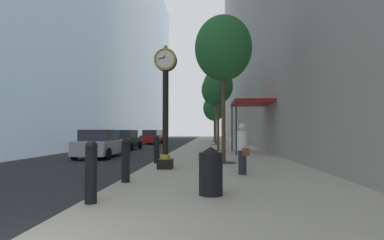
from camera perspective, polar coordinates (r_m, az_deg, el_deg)
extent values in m
plane|color=#262628|center=(30.28, -1.39, -5.05)|extent=(110.00, 110.00, 0.00)
cube|color=#ADA593|center=(33.17, 4.61, -4.67)|extent=(6.42, 80.00, 0.14)
cube|color=#849EB2|center=(38.86, -20.28, 19.03)|extent=(9.00, 80.00, 30.97)
cube|color=black|center=(11.06, -5.20, -8.47)|extent=(0.55, 0.55, 0.35)
cylinder|color=gold|center=(11.03, -5.20, -7.10)|extent=(0.39, 0.38, 0.18)
cylinder|color=black|center=(11.01, -5.17, 1.45)|extent=(0.22, 0.22, 3.11)
cylinder|color=black|center=(11.31, -5.13, 11.49)|extent=(0.84, 0.28, 0.84)
torus|color=gold|center=(11.16, -5.25, 11.68)|extent=(0.82, 0.05, 0.82)
cylinder|color=white|center=(11.16, -5.25, 11.67)|extent=(0.69, 0.01, 0.69)
cylinder|color=white|center=(11.45, -5.02, 11.31)|extent=(0.69, 0.01, 0.69)
sphere|color=gold|center=(11.43, -5.12, 13.89)|extent=(0.16, 0.16, 0.16)
cube|color=black|center=(11.18, -5.47, 12.03)|extent=(0.11, 0.01, 0.16)
cube|color=black|center=(11.18, -5.91, 11.83)|extent=(0.26, 0.01, 0.10)
cylinder|color=black|center=(6.10, -18.98, -10.32)|extent=(0.23, 0.23, 1.03)
sphere|color=black|center=(6.05, -18.91, -4.90)|extent=(0.24, 0.24, 0.24)
cylinder|color=black|center=(8.31, -12.73, -8.18)|extent=(0.23, 0.23, 1.03)
sphere|color=black|center=(8.26, -12.69, -4.19)|extent=(0.24, 0.24, 0.24)
cylinder|color=black|center=(12.86, -6.86, -6.05)|extent=(0.23, 0.23, 1.03)
sphere|color=black|center=(12.84, -6.85, -3.48)|extent=(0.24, 0.24, 0.24)
cylinder|color=black|center=(15.17, -5.27, -5.46)|extent=(0.23, 0.23, 1.03)
sphere|color=black|center=(15.15, -5.26, -3.28)|extent=(0.24, 0.24, 0.24)
cylinder|color=#333335|center=(13.11, 6.16, -8.19)|extent=(1.10, 1.10, 0.02)
cylinder|color=#4C3D2D|center=(13.05, 6.12, 0.82)|extent=(0.18, 0.18, 4.14)
ellipsoid|color=#23602D|center=(13.55, 6.07, 13.67)|extent=(2.53, 2.53, 2.91)
cylinder|color=#333335|center=(21.50, 5.10, -5.83)|extent=(1.10, 1.10, 0.02)
cylinder|color=brown|center=(21.46, 5.08, -0.71)|extent=(0.18, 0.18, 3.86)
ellipsoid|color=#23602D|center=(21.71, 5.06, 6.57)|extent=(2.19, 2.19, 2.51)
cylinder|color=#333335|center=(29.91, 4.64, -4.79)|extent=(1.10, 1.10, 0.02)
cylinder|color=brown|center=(29.89, 4.62, -0.48)|extent=(0.18, 0.18, 4.51)
ellipsoid|color=#23602D|center=(30.17, 4.60, 5.85)|extent=(2.86, 2.86, 3.29)
cylinder|color=#333335|center=(38.33, 4.38, -4.21)|extent=(1.10, 1.10, 0.02)
cylinder|color=#4C3D2D|center=(38.30, 4.37, -1.76)|extent=(0.18, 0.18, 3.30)
ellipsoid|color=#23602D|center=(38.42, 4.36, 2.33)|extent=(2.91, 2.91, 3.35)
cylinder|color=black|center=(6.55, 3.66, -10.35)|extent=(0.52, 0.52, 0.92)
cone|color=black|center=(6.49, 3.65, -5.89)|extent=(0.53, 0.53, 0.16)
cylinder|color=#23232D|center=(9.67, 9.73, -8.09)|extent=(0.34, 0.34, 0.78)
cylinder|color=silver|center=(9.62, 9.71, -3.94)|extent=(0.44, 0.44, 0.63)
sphere|color=beige|center=(9.62, 9.69, -1.36)|extent=(0.24, 0.24, 0.24)
cube|color=brown|center=(9.45, 10.36, -6.11)|extent=(0.23, 0.19, 0.24)
cube|color=maroon|center=(19.23, 11.43, 3.29)|extent=(2.40, 3.60, 0.20)
cylinder|color=#333338|center=(17.43, 8.55, -1.44)|extent=(0.10, 0.10, 3.20)
cylinder|color=#333338|center=(20.62, 7.76, -1.55)|extent=(0.10, 0.10, 3.20)
cube|color=black|center=(24.88, -12.78, -4.22)|extent=(1.88, 4.06, 0.78)
cube|color=#282D38|center=(24.67, -12.91, -2.63)|extent=(1.62, 2.29, 0.64)
cylinder|color=black|center=(26.47, -13.73, -4.71)|extent=(0.24, 0.65, 0.64)
cylinder|color=black|center=(25.96, -9.99, -4.79)|extent=(0.24, 0.65, 0.64)
cylinder|color=black|center=(23.89, -15.82, -4.98)|extent=(0.24, 0.65, 0.64)
cylinder|color=black|center=(23.33, -11.71, -5.08)|extent=(0.24, 0.65, 0.64)
cube|color=#AD191E|center=(35.18, -7.79, -3.61)|extent=(1.88, 4.55, 0.80)
cube|color=#282D38|center=(34.94, -7.85, -2.46)|extent=(1.65, 2.55, 0.66)
cylinder|color=black|center=(36.89, -8.75, -4.00)|extent=(0.22, 0.64, 0.64)
cylinder|color=black|center=(36.54, -5.87, -4.03)|extent=(0.22, 0.64, 0.64)
cylinder|color=black|center=(33.88, -9.85, -4.16)|extent=(0.22, 0.64, 0.64)
cylinder|color=black|center=(33.50, -6.72, -4.20)|extent=(0.22, 0.64, 0.64)
cube|color=#B7BABF|center=(18.04, -17.17, -5.00)|extent=(1.94, 4.67, 0.77)
cube|color=#282D38|center=(17.80, -17.39, -2.84)|extent=(1.66, 2.63, 0.63)
cylinder|color=black|center=(19.83, -18.18, -5.55)|extent=(0.24, 0.65, 0.64)
cylinder|color=black|center=(19.30, -13.14, -5.70)|extent=(0.24, 0.65, 0.64)
cylinder|color=black|center=(16.92, -21.81, -6.11)|extent=(0.24, 0.65, 0.64)
cylinder|color=black|center=(16.29, -15.97, -6.34)|extent=(0.24, 0.65, 0.64)
cube|color=slate|center=(40.61, -7.18, -3.41)|extent=(2.01, 4.53, 0.81)
cube|color=#282D38|center=(40.38, -7.24, -2.39)|extent=(1.74, 2.55, 0.67)
cylinder|color=black|center=(42.31, -8.01, -3.77)|extent=(0.24, 0.65, 0.64)
cylinder|color=black|center=(41.92, -5.47, -3.79)|extent=(0.24, 0.65, 0.64)
cylinder|color=black|center=(39.35, -9.00, -3.88)|extent=(0.24, 0.65, 0.64)
cylinder|color=black|center=(38.93, -6.28, -3.92)|extent=(0.24, 0.65, 0.64)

